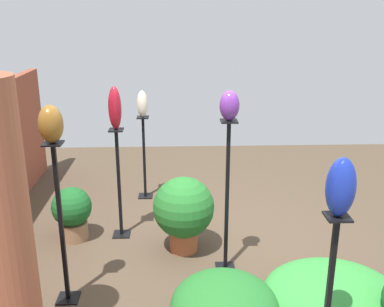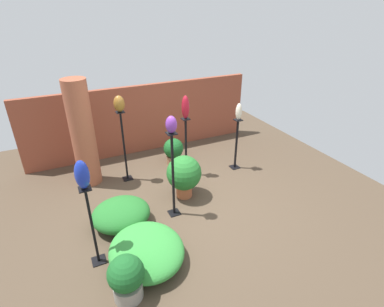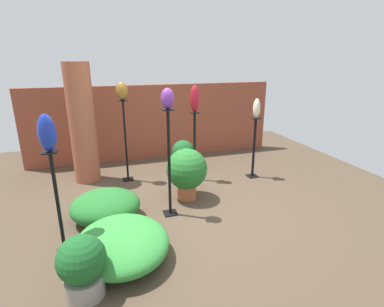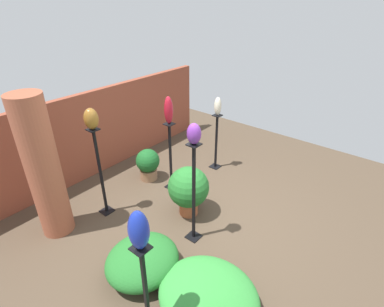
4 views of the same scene
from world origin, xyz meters
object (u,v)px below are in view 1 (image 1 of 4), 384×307
object	(u,v)px
pedestal_ruby	(119,188)
art_vase_ruby	(115,108)
pedestal_cobalt	(328,306)
potted_plant_back_center	(72,211)
art_vase_ivory	(142,104)
art_vase_cobalt	(341,187)
pedestal_violet	(227,203)
pedestal_bronze	(62,231)
art_vase_bronze	(51,124)
pedestal_ivory	(144,161)
art_vase_violet	(229,105)
potted_plant_front_left	(184,210)

from	to	relation	value
pedestal_ruby	art_vase_ruby	world-z (taller)	art_vase_ruby
pedestal_cobalt	potted_plant_back_center	distance (m)	3.12
art_vase_ivory	art_vase_cobalt	distance (m)	3.66
pedestal_violet	pedestal_bronze	xyz separation A→B (m)	(-0.47, 1.52, -0.03)
pedestal_bronze	art_vase_bronze	distance (m)	0.98
potted_plant_back_center	pedestal_violet	bearing A→B (deg)	-112.10
pedestal_ivory	pedestal_cobalt	distance (m)	3.66
pedestal_violet	pedestal_bronze	bearing A→B (deg)	106.99
art_vase_ivory	art_vase_violet	distance (m)	2.15
art_vase_violet	potted_plant_front_left	world-z (taller)	art_vase_violet
potted_plant_back_center	pedestal_bronze	bearing A→B (deg)	-170.79
pedestal_violet	art_vase_cobalt	world-z (taller)	art_vase_cobalt
pedestal_violet	art_vase_violet	world-z (taller)	art_vase_violet
pedestal_bronze	potted_plant_back_center	xyz separation A→B (m)	(1.16, 0.19, -0.36)
pedestal_violet	potted_plant_back_center	xyz separation A→B (m)	(0.69, 1.71, -0.39)
pedestal_ivory	pedestal_violet	world-z (taller)	pedestal_violet
pedestal_ivory	pedestal_violet	xyz separation A→B (m)	(-1.90, -0.95, 0.20)
pedestal_cobalt	potted_plant_back_center	bearing A→B (deg)	46.74
art_vase_violet	potted_plant_back_center	world-z (taller)	art_vase_violet
pedestal_cobalt	art_vase_ruby	bearing A→B (deg)	37.96
pedestal_bronze	art_vase_violet	distance (m)	1.89
pedestal_ivory	pedestal_violet	size ratio (longest dim) A/B	0.74
pedestal_ruby	potted_plant_front_left	world-z (taller)	pedestal_ruby
art_vase_violet	potted_plant_front_left	bearing A→B (deg)	47.47
pedestal_ivory	potted_plant_back_center	distance (m)	1.44
pedestal_bronze	art_vase_violet	xyz separation A→B (m)	(0.47, -1.52, 1.02)
pedestal_bronze	pedestal_violet	bearing A→B (deg)	-73.01
pedestal_ruby	pedestal_bronze	bearing A→B (deg)	163.67
pedestal_violet	potted_plant_front_left	world-z (taller)	pedestal_violet
art_vase_ruby	art_vase_violet	size ratio (longest dim) A/B	1.70
potted_plant_back_center	pedestal_ruby	bearing A→B (deg)	-82.78
pedestal_ruby	pedestal_bronze	distance (m)	1.28
pedestal_ruby	potted_plant_back_center	size ratio (longest dim) A/B	2.05
art_vase_violet	art_vase_cobalt	bearing A→B (deg)	-158.86
pedestal_ruby	art_vase_ivory	world-z (taller)	art_vase_ivory
potted_plant_back_center	potted_plant_front_left	world-z (taller)	potted_plant_front_left
art_vase_ivory	potted_plant_front_left	xyz separation A→B (m)	(-1.51, -0.52, -0.86)
pedestal_ivory	art_vase_ruby	xyz separation A→B (m)	(-1.13, 0.22, 1.01)
art_vase_ivory	art_vase_cobalt	world-z (taller)	art_vase_cobalt
pedestal_ivory	pedestal_bronze	bearing A→B (deg)	166.32
pedestal_ivory	art_vase_cobalt	distance (m)	3.78
pedestal_violet	art_vase_violet	size ratio (longest dim) A/B	5.62
pedestal_ivory	potted_plant_front_left	bearing A→B (deg)	-160.90
pedestal_ivory	pedestal_violet	distance (m)	2.13
art_vase_ruby	art_vase_ivory	bearing A→B (deg)	-10.75
pedestal_cobalt	art_vase_ruby	world-z (taller)	art_vase_ruby
pedestal_ivory	art_vase_ruby	distance (m)	1.53
pedestal_ruby	art_vase_bronze	xyz separation A→B (m)	(-1.23, 0.36, 1.08)
pedestal_ruby	pedestal_ivory	size ratio (longest dim) A/B	1.11
pedestal_bronze	art_vase_ivory	xyz separation A→B (m)	(2.36, -0.58, 0.65)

